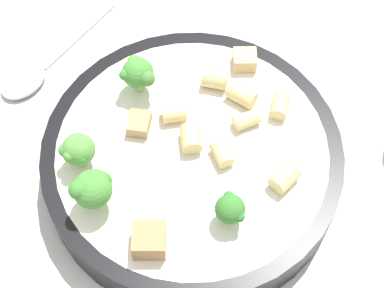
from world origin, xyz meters
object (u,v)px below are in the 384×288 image
(rigatoni_7, at_px, (215,79))
(chicken_chunk_2, at_px, (139,124))
(rigatoni_6, at_px, (246,120))
(rigatoni_2, at_px, (185,139))
(pasta_bowl, at_px, (192,160))
(rigatoni_4, at_px, (284,178))
(broccoli_floret_2, at_px, (77,151))
(rigatoni_0, at_px, (241,95))
(spoon, at_px, (38,68))
(chicken_chunk_0, at_px, (245,60))
(rigatoni_5, at_px, (280,106))
(broccoli_floret_3, at_px, (230,209))
(broccoli_floret_0, at_px, (138,73))
(rigatoni_3, at_px, (222,154))
(chicken_chunk_1, at_px, (149,240))
(rigatoni_1, at_px, (174,113))
(broccoli_floret_1, at_px, (92,188))

(rigatoni_7, xyz_separation_m, chicken_chunk_2, (0.07, 0.04, -0.00))
(rigatoni_6, bearing_deg, rigatoni_2, 13.59)
(pasta_bowl, relative_size, rigatoni_2, 11.70)
(rigatoni_4, bearing_deg, broccoli_floret_2, -13.65)
(rigatoni_0, relative_size, spoon, 0.20)
(pasta_bowl, bearing_deg, chicken_chunk_0, -125.57)
(rigatoni_5, bearing_deg, broccoli_floret_2, 9.91)
(spoon, bearing_deg, rigatoni_0, 154.42)
(broccoli_floret_3, xyz_separation_m, rigatoni_5, (-0.06, -0.10, -0.01))
(broccoli_floret_0, distance_m, chicken_chunk_2, 0.04)
(broccoli_floret_3, relative_size, rigatoni_0, 1.25)
(rigatoni_2, height_order, rigatoni_3, rigatoni_2)
(rigatoni_2, height_order, rigatoni_7, same)
(broccoli_floret_0, bearing_deg, broccoli_floret_3, 113.58)
(rigatoni_2, xyz_separation_m, rigatoni_6, (-0.05, -0.01, -0.00))
(rigatoni_0, height_order, rigatoni_6, rigatoni_0)
(rigatoni_3, xyz_separation_m, spoon, (0.16, -0.14, -0.04))
(rigatoni_5, height_order, chicken_chunk_0, same)
(broccoli_floret_3, bearing_deg, rigatoni_5, -121.92)
(rigatoni_3, bearing_deg, spoon, -42.23)
(rigatoni_3, xyz_separation_m, rigatoni_6, (-0.03, -0.03, -0.00))
(rigatoni_0, relative_size, rigatoni_4, 1.12)
(chicken_chunk_1, bearing_deg, rigatoni_0, -126.75)
(rigatoni_0, height_order, rigatoni_2, rigatoni_2)
(rigatoni_1, bearing_deg, rigatoni_4, 137.51)
(rigatoni_4, relative_size, rigatoni_5, 1.02)
(broccoli_floret_3, bearing_deg, rigatoni_1, -72.29)
(rigatoni_3, xyz_separation_m, chicken_chunk_0, (-0.04, -0.09, 0.00))
(chicken_chunk_1, bearing_deg, rigatoni_5, -138.68)
(rigatoni_3, height_order, spoon, rigatoni_3)
(rigatoni_3, xyz_separation_m, chicken_chunk_1, (0.07, 0.07, 0.00))
(broccoli_floret_0, distance_m, chicken_chunk_0, 0.10)
(rigatoni_1, distance_m, chicken_chunk_2, 0.03)
(broccoli_floret_1, relative_size, chicken_chunk_0, 2.00)
(rigatoni_1, relative_size, rigatoni_5, 0.93)
(broccoli_floret_2, distance_m, broccoli_floret_3, 0.13)
(broccoli_floret_3, height_order, rigatoni_1, broccoli_floret_3)
(broccoli_floret_1, relative_size, rigatoni_0, 1.65)
(broccoli_floret_1, height_order, rigatoni_2, broccoli_floret_1)
(rigatoni_7, distance_m, spoon, 0.18)
(pasta_bowl, distance_m, chicken_chunk_0, 0.10)
(pasta_bowl, height_order, broccoli_floret_2, broccoli_floret_2)
(rigatoni_3, distance_m, chicken_chunk_1, 0.10)
(rigatoni_1, xyz_separation_m, rigatoni_2, (-0.01, 0.03, 0.00))
(rigatoni_0, xyz_separation_m, spoon, (0.18, -0.09, -0.05))
(broccoli_floret_3, bearing_deg, broccoli_floret_1, -15.17)
(broccoli_floret_1, distance_m, chicken_chunk_1, 0.06)
(rigatoni_1, xyz_separation_m, chicken_chunk_2, (0.03, 0.01, -0.00))
(rigatoni_3, relative_size, rigatoni_6, 0.95)
(rigatoni_3, bearing_deg, pasta_bowl, -25.02)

